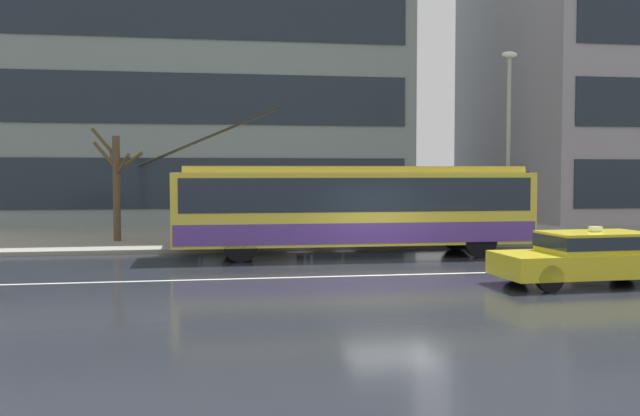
{
  "coord_description": "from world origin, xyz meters",
  "views": [
    {
      "loc": [
        -5.33,
        -19.41,
        2.72
      ],
      "look_at": [
        -1.37,
        3.69,
        1.51
      ],
      "focal_mm": 40.74,
      "sensor_mm": 36.0,
      "label": 1
    }
  ],
  "objects_px": {
    "taxi_oncoming_near": "(591,255)",
    "pedestrian_approaching_curb": "(203,199)",
    "street_tree_bare": "(116,181)",
    "trolleybus": "(353,206)",
    "pedestrian_at_shelter": "(341,200)",
    "pedestrian_walking_past": "(303,197)",
    "street_lamp": "(508,130)",
    "bus_shelter": "(254,186)",
    "pedestrian_waiting_by_pole": "(250,197)"
  },
  "relations": [
    {
      "from": "pedestrian_approaching_curb",
      "to": "street_lamp",
      "type": "relative_size",
      "value": 0.28
    },
    {
      "from": "bus_shelter",
      "to": "street_lamp",
      "type": "xyz_separation_m",
      "value": [
        9.33,
        -0.51,
        2.06
      ]
    },
    {
      "from": "pedestrian_at_shelter",
      "to": "pedestrian_waiting_by_pole",
      "type": "xyz_separation_m",
      "value": [
        -3.1,
        1.12,
        0.11
      ]
    },
    {
      "from": "pedestrian_approaching_curb",
      "to": "pedestrian_waiting_by_pole",
      "type": "bearing_deg",
      "value": -27.57
    },
    {
      "from": "bus_shelter",
      "to": "street_lamp",
      "type": "distance_m",
      "value": 9.57
    },
    {
      "from": "pedestrian_walking_past",
      "to": "pedestrian_waiting_by_pole",
      "type": "relative_size",
      "value": 1.0
    },
    {
      "from": "taxi_oncoming_near",
      "to": "street_tree_bare",
      "type": "xyz_separation_m",
      "value": [
        -12.15,
        11.55,
        1.65
      ]
    },
    {
      "from": "trolleybus",
      "to": "bus_shelter",
      "type": "bearing_deg",
      "value": 133.38
    },
    {
      "from": "pedestrian_at_shelter",
      "to": "pedestrian_walking_past",
      "type": "relative_size",
      "value": 0.98
    },
    {
      "from": "taxi_oncoming_near",
      "to": "street_tree_bare",
      "type": "height_order",
      "value": "street_tree_bare"
    },
    {
      "from": "trolleybus",
      "to": "pedestrian_walking_past",
      "type": "bearing_deg",
      "value": 112.49
    },
    {
      "from": "pedestrian_at_shelter",
      "to": "pedestrian_approaching_curb",
      "type": "height_order",
      "value": "pedestrian_at_shelter"
    },
    {
      "from": "bus_shelter",
      "to": "street_lamp",
      "type": "relative_size",
      "value": 0.59
    },
    {
      "from": "street_tree_bare",
      "to": "pedestrian_approaching_curb",
      "type": "bearing_deg",
      "value": -12.01
    },
    {
      "from": "pedestrian_approaching_curb",
      "to": "pedestrian_waiting_by_pole",
      "type": "xyz_separation_m",
      "value": [
        1.65,
        -0.86,
        0.1
      ]
    },
    {
      "from": "trolleybus",
      "to": "pedestrian_at_shelter",
      "type": "height_order",
      "value": "trolleybus"
    },
    {
      "from": "pedestrian_approaching_curb",
      "to": "pedestrian_walking_past",
      "type": "bearing_deg",
      "value": -19.84
    },
    {
      "from": "street_tree_bare",
      "to": "pedestrian_at_shelter",
      "type": "bearing_deg",
      "value": -18.56
    },
    {
      "from": "trolleybus",
      "to": "street_tree_bare",
      "type": "distance_m",
      "value": 9.22
    },
    {
      "from": "street_lamp",
      "to": "bus_shelter",
      "type": "bearing_deg",
      "value": 176.86
    },
    {
      "from": "trolleybus",
      "to": "pedestrian_approaching_curb",
      "type": "height_order",
      "value": "trolleybus"
    },
    {
      "from": "taxi_oncoming_near",
      "to": "pedestrian_waiting_by_pole",
      "type": "distance_m",
      "value": 12.5
    },
    {
      "from": "trolleybus",
      "to": "pedestrian_waiting_by_pole",
      "type": "height_order",
      "value": "trolleybus"
    },
    {
      "from": "street_tree_bare",
      "to": "trolleybus",
      "type": "bearing_deg",
      "value": -31.67
    },
    {
      "from": "street_tree_bare",
      "to": "taxi_oncoming_near",
      "type": "bearing_deg",
      "value": -43.55
    },
    {
      "from": "trolleybus",
      "to": "street_tree_bare",
      "type": "xyz_separation_m",
      "value": [
        -7.82,
        4.83,
        0.77
      ]
    },
    {
      "from": "pedestrian_approaching_curb",
      "to": "pedestrian_waiting_by_pole",
      "type": "height_order",
      "value": "pedestrian_waiting_by_pole"
    },
    {
      "from": "pedestrian_walking_past",
      "to": "pedestrian_waiting_by_pole",
      "type": "xyz_separation_m",
      "value": [
        -1.84,
        0.4,
        0.03
      ]
    },
    {
      "from": "pedestrian_walking_past",
      "to": "pedestrian_waiting_by_pole",
      "type": "distance_m",
      "value": 1.89
    },
    {
      "from": "trolleybus",
      "to": "bus_shelter",
      "type": "relative_size",
      "value": 2.99
    },
    {
      "from": "trolleybus",
      "to": "street_lamp",
      "type": "relative_size",
      "value": 1.78
    },
    {
      "from": "pedestrian_at_shelter",
      "to": "pedestrian_walking_past",
      "type": "height_order",
      "value": "pedestrian_walking_past"
    },
    {
      "from": "street_tree_bare",
      "to": "bus_shelter",
      "type": "bearing_deg",
      "value": -19.41
    },
    {
      "from": "bus_shelter",
      "to": "pedestrian_at_shelter",
      "type": "distance_m",
      "value": 3.16
    },
    {
      "from": "pedestrian_approaching_curb",
      "to": "pedestrian_waiting_by_pole",
      "type": "distance_m",
      "value": 1.86
    },
    {
      "from": "taxi_oncoming_near",
      "to": "pedestrian_at_shelter",
      "type": "relative_size",
      "value": 2.29
    },
    {
      "from": "pedestrian_waiting_by_pole",
      "to": "street_lamp",
      "type": "distance_m",
      "value": 9.77
    },
    {
      "from": "pedestrian_at_shelter",
      "to": "street_lamp",
      "type": "xyz_separation_m",
      "value": [
        6.34,
        0.41,
        2.54
      ]
    },
    {
      "from": "pedestrian_walking_past",
      "to": "street_lamp",
      "type": "distance_m",
      "value": 7.99
    },
    {
      "from": "pedestrian_walking_past",
      "to": "street_lamp",
      "type": "height_order",
      "value": "street_lamp"
    },
    {
      "from": "bus_shelter",
      "to": "street_tree_bare",
      "type": "xyz_separation_m",
      "value": [
        -4.89,
        1.72,
        0.19
      ]
    },
    {
      "from": "taxi_oncoming_near",
      "to": "pedestrian_approaching_curb",
      "type": "xyz_separation_m",
      "value": [
        -9.02,
        10.89,
        1.0
      ]
    },
    {
      "from": "trolleybus",
      "to": "pedestrian_approaching_curb",
      "type": "relative_size",
      "value": 6.42
    },
    {
      "from": "taxi_oncoming_near",
      "to": "pedestrian_walking_past",
      "type": "bearing_deg",
      "value": 119.88
    },
    {
      "from": "trolleybus",
      "to": "pedestrian_walking_past",
      "type": "relative_size",
      "value": 6.15
    },
    {
      "from": "bus_shelter",
      "to": "pedestrian_at_shelter",
      "type": "height_order",
      "value": "bus_shelter"
    },
    {
      "from": "pedestrian_at_shelter",
      "to": "pedestrian_approaching_curb",
      "type": "bearing_deg",
      "value": 157.37
    },
    {
      "from": "trolleybus",
      "to": "street_tree_bare",
      "type": "height_order",
      "value": "trolleybus"
    },
    {
      "from": "pedestrian_approaching_curb",
      "to": "street_tree_bare",
      "type": "height_order",
      "value": "street_tree_bare"
    },
    {
      "from": "pedestrian_approaching_curb",
      "to": "pedestrian_walking_past",
      "type": "relative_size",
      "value": 0.96
    }
  ]
}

